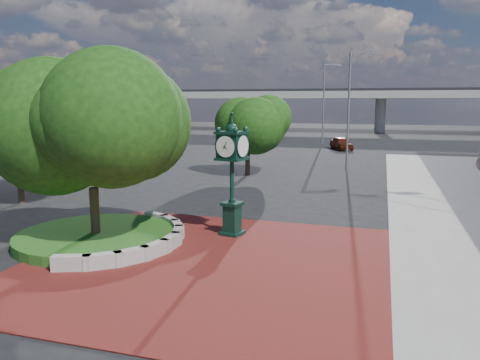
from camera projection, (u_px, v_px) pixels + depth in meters
name	position (u px, v px, depth m)	size (l,w,h in m)	color
ground	(216.00, 254.00, 16.90)	(200.00, 200.00, 0.00)	black
plaza	(206.00, 263.00, 15.95)	(12.00, 12.00, 0.04)	maroon
planter_wall	(149.00, 240.00, 17.63)	(2.96, 6.77, 0.54)	#9E9B93
grass_bed	(96.00, 237.00, 18.30)	(6.10, 6.10, 0.40)	#244D16
overpass	(350.00, 95.00, 81.89)	(90.00, 12.00, 7.50)	#9E9B93
tree_planter	(91.00, 148.00, 17.71)	(5.20, 5.20, 6.33)	#38281C
tree_northwest	(16.00, 127.00, 24.66)	(5.60, 5.60, 6.93)	#38281C
tree_street	(248.00, 132.00, 34.48)	(4.40, 4.40, 5.45)	#38281C
post_clock	(232.00, 170.00, 18.84)	(1.20, 1.20, 4.95)	black
parked_car	(341.00, 143.00, 52.94)	(1.70, 4.23, 1.44)	#521C0B
street_lamp_near	(352.00, 101.00, 37.12)	(2.08, 0.53, 9.30)	slate
street_lamp_far	(325.00, 98.00, 59.24)	(2.12, 1.10, 10.05)	slate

